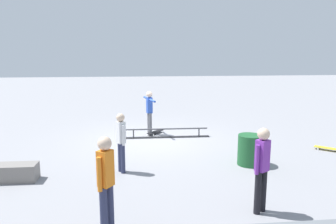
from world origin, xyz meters
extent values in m
plane|color=gray|center=(0.00, 0.00, 0.00)|extent=(60.00, 60.00, 0.00)
cube|color=black|center=(-0.55, -0.25, 0.01)|extent=(3.06, 0.30, 0.01)
cylinder|color=#47474C|center=(-1.70, -0.23, 0.15)|extent=(0.04, 0.04, 0.30)
cylinder|color=#47474C|center=(0.61, -0.27, 0.15)|extent=(0.04, 0.04, 0.30)
cylinder|color=#47474C|center=(-0.55, -0.25, 0.30)|extent=(2.89, 0.10, 0.05)
cylinder|color=slate|center=(0.00, -0.66, 0.40)|extent=(0.14, 0.14, 0.80)
cylinder|color=slate|center=(0.04, -0.81, 0.40)|extent=(0.14, 0.14, 0.80)
cube|color=#2D51B7|center=(0.02, -0.74, 1.08)|extent=(0.23, 0.25, 0.57)
sphere|color=beige|center=(0.02, -0.74, 1.47)|extent=(0.22, 0.22, 0.22)
cylinder|color=#2D51B7|center=(-0.07, -0.38, 1.30)|extent=(0.20, 0.53, 0.07)
cylinder|color=#2D51B7|center=(0.12, -1.10, 1.30)|extent=(0.20, 0.53, 0.07)
cube|color=black|center=(-0.19, -0.78, 0.08)|extent=(0.67, 0.74, 0.02)
cylinder|color=white|center=(-0.27, -1.07, 0.03)|extent=(0.06, 0.06, 0.05)
cylinder|color=white|center=(-0.45, -0.92, 0.03)|extent=(0.06, 0.06, 0.05)
cylinder|color=white|center=(0.08, -0.65, 0.03)|extent=(0.06, 0.06, 0.05)
cylinder|color=white|center=(-0.10, -0.50, 0.03)|extent=(0.06, 0.06, 0.05)
cylinder|color=#2D3351|center=(0.87, 3.04, 0.38)|extent=(0.15, 0.15, 0.75)
cylinder|color=#2D3351|center=(0.94, 2.91, 0.38)|extent=(0.15, 0.15, 0.75)
cube|color=white|center=(0.90, 2.98, 1.02)|extent=(0.25, 0.26, 0.53)
sphere|color=beige|center=(0.90, 2.98, 1.39)|extent=(0.20, 0.20, 0.20)
cylinder|color=white|center=(0.84, 3.09, 0.97)|extent=(0.09, 0.09, 0.50)
cylinder|color=white|center=(0.97, 2.86, 0.97)|extent=(0.09, 0.09, 0.50)
cylinder|color=#2D3351|center=(0.99, 5.69, 0.42)|extent=(0.17, 0.17, 0.83)
cylinder|color=#2D3351|center=(1.09, 5.83, 0.42)|extent=(0.17, 0.17, 0.83)
cube|color=orange|center=(1.04, 5.76, 1.13)|extent=(0.28, 0.29, 0.59)
sphere|color=beige|center=(1.04, 5.76, 1.54)|extent=(0.23, 0.23, 0.23)
cylinder|color=orange|center=(0.95, 5.64, 1.08)|extent=(0.11, 0.11, 0.56)
cylinder|color=orange|center=(1.12, 5.88, 1.08)|extent=(0.11, 0.11, 0.56)
cylinder|color=black|center=(-1.66, 5.37, 0.41)|extent=(0.16, 0.16, 0.82)
cylinder|color=black|center=(-1.79, 5.29, 0.41)|extent=(0.16, 0.16, 0.82)
cube|color=purple|center=(-1.73, 5.33, 1.11)|extent=(0.28, 0.27, 0.58)
sphere|color=beige|center=(-1.73, 5.33, 1.51)|extent=(0.22, 0.22, 0.22)
cylinder|color=purple|center=(-1.60, 5.41, 1.06)|extent=(0.10, 0.10, 0.55)
cylinder|color=purple|center=(-1.85, 5.26, 1.06)|extent=(0.10, 0.10, 0.55)
cube|color=yellow|center=(-5.29, 1.84, 0.08)|extent=(0.73, 0.68, 0.02)
cylinder|color=white|center=(-5.16, 1.57, 0.03)|extent=(0.06, 0.06, 0.05)
cylinder|color=white|center=(-5.01, 1.75, 0.03)|extent=(0.06, 0.06, 0.05)
cylinder|color=#1E592D|center=(-2.45, 2.78, 0.41)|extent=(0.63, 0.63, 0.81)
camera|label=1|loc=(0.57, 10.71, 2.94)|focal=34.49mm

